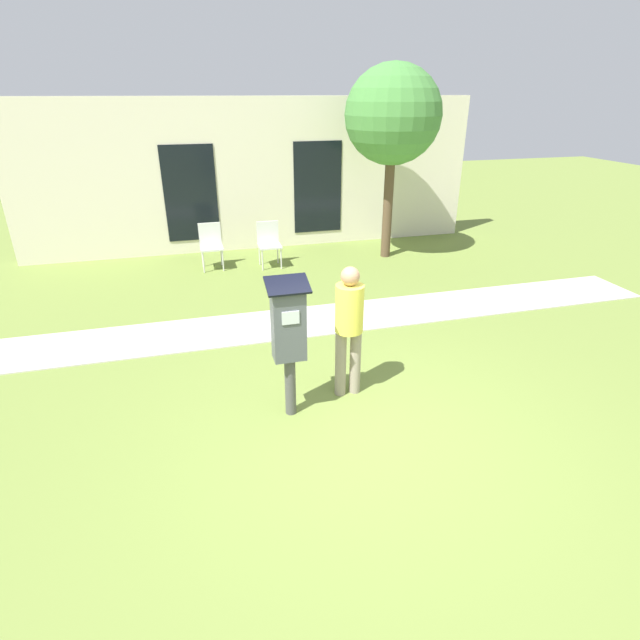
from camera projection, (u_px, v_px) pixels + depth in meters
name	position (u px, v px, depth m)	size (l,w,h in m)	color
ground_plane	(366.00, 438.00, 5.19)	(40.00, 40.00, 0.00)	olive
sidewalk	(301.00, 322.00, 7.78)	(12.00, 1.10, 0.02)	beige
building_facade	(255.00, 176.00, 10.91)	(10.00, 0.26, 3.20)	beige
parking_meter	(289.00, 331.00, 5.19)	(0.44, 0.31, 1.59)	#4C4C4C
person_standing	(349.00, 322.00, 5.60)	(0.32, 0.32, 1.58)	gray
outdoor_chair_left	(211.00, 242.00, 9.99)	(0.44, 0.44, 0.90)	silver
outdoor_chair_middle	(269.00, 240.00, 10.12)	(0.44, 0.44, 0.90)	silver
tree	(393.00, 116.00, 9.73)	(1.90, 1.90, 3.82)	brown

